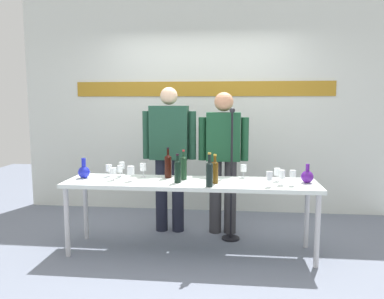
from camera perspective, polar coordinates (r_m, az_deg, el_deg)
ground_plane at (r=3.97m, az=-0.23°, el=-15.37°), size 10.00×10.00×0.00m
back_wall at (r=5.21m, az=1.62°, el=6.96°), size 5.07×0.11×3.00m
display_table at (r=3.76m, az=-0.24°, el=-5.76°), size 2.53×0.58×0.74m
decanter_blue_left at (r=4.05m, az=-16.24°, el=-3.23°), size 0.12×0.12×0.21m
decanter_blue_right at (r=3.83m, az=17.26°, el=-3.95°), size 0.12×0.12×0.19m
presenter_left at (r=4.35m, az=-3.50°, el=-0.02°), size 0.63×0.22×1.70m
presenter_right at (r=4.29m, az=4.82°, el=-0.71°), size 0.57×0.22×1.64m
wine_bottle_0 at (r=3.64m, az=3.52°, el=-3.28°), size 0.07×0.07×0.29m
wine_bottle_1 at (r=3.90m, az=-3.69°, el=-2.41°), size 0.07×0.07×0.32m
wine_bottle_2 at (r=3.48m, az=2.69°, el=-3.56°), size 0.07×0.07×0.32m
wine_bottle_3 at (r=3.81m, az=-1.31°, el=-2.67°), size 0.07×0.07×0.31m
wine_bottle_4 at (r=3.66m, az=-2.23°, el=-3.17°), size 0.07×0.07×0.29m
wine_glass_left_0 at (r=4.06m, az=-12.63°, el=-2.81°), size 0.06×0.06×0.13m
wine_glass_left_1 at (r=3.86m, az=-11.97°, el=-3.30°), size 0.06×0.06×0.13m
wine_glass_left_2 at (r=3.98m, az=-10.98°, el=-2.97°), size 0.06×0.06×0.13m
wine_glass_left_3 at (r=4.08m, az=-10.67°, el=-2.44°), size 0.06×0.06×0.15m
wine_glass_left_4 at (r=3.96m, az=-7.48°, el=-2.72°), size 0.07×0.07×0.15m
wine_glass_left_5 at (r=3.77m, az=-9.36°, el=-3.20°), size 0.07×0.07×0.16m
wine_glass_right_0 at (r=3.55m, az=11.78°, el=-4.03°), size 0.06×0.06×0.15m
wine_glass_right_1 at (r=3.94m, az=7.90°, el=-2.88°), size 0.07×0.07×0.14m
wine_glass_right_2 at (r=3.66m, az=15.20°, el=-3.70°), size 0.06×0.06×0.15m
wine_glass_right_3 at (r=3.66m, az=13.62°, el=-3.77°), size 0.06×0.06×0.15m
wine_glass_right_4 at (r=3.82m, az=12.93°, el=-3.38°), size 0.06×0.06×0.13m
microphone_stand at (r=4.17m, az=6.02°, el=-7.21°), size 0.20×0.20×1.47m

